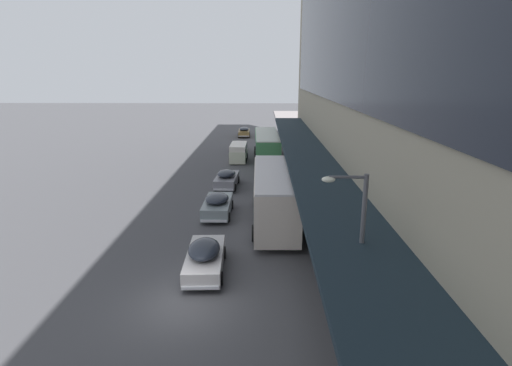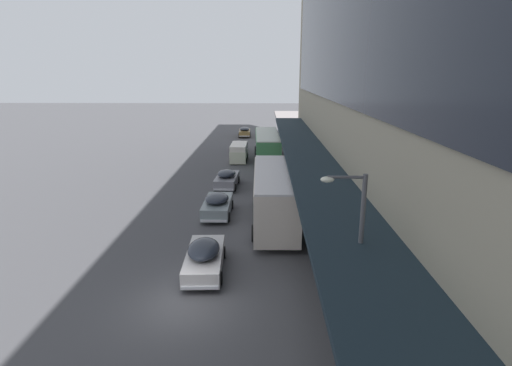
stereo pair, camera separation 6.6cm
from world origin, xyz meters
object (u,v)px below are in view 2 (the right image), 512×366
object	(u,v)px
sedan_second_mid	(238,146)
sedan_far_back	(217,205)
transit_bus_kerbside_front	(267,145)
fire_hydrant	(316,221)
sedan_second_near	(245,132)
sedan_trailing_near	(204,257)
transit_bus_kerbside_rear	(274,193)
sedan_oncoming_front	(227,179)
vw_van	(239,151)
pedestrian_at_kerb	(334,257)
street_lamp	(354,249)

from	to	relation	value
sedan_second_mid	sedan_far_back	distance (m)	23.08
transit_bus_kerbside_front	fire_hydrant	bearing A→B (deg)	-81.56
transit_bus_kerbside_front	sedan_second_near	bearing A→B (deg)	100.48
fire_hydrant	sedan_trailing_near	bearing A→B (deg)	-136.90
transit_bus_kerbside_rear	transit_bus_kerbside_front	bearing A→B (deg)	90.99
transit_bus_kerbside_rear	sedan_oncoming_front	world-z (taller)	transit_bus_kerbside_rear
sedan_second_mid	fire_hydrant	bearing A→B (deg)	-75.56
sedan_second_mid	vw_van	size ratio (longest dim) A/B	1.05
transit_bus_kerbside_rear	fire_hydrant	world-z (taller)	transit_bus_kerbside_rear
sedan_second_mid	vw_van	distance (m)	5.28
sedan_oncoming_front	sedan_far_back	bearing A→B (deg)	-90.07
sedan_trailing_near	pedestrian_at_kerb	xyz separation A→B (m)	(6.22, -0.76, 0.39)
vw_van	transit_bus_kerbside_rear	bearing A→B (deg)	-79.70
sedan_second_near	street_lamp	bearing A→B (deg)	-83.06
transit_bus_kerbside_front	pedestrian_at_kerb	xyz separation A→B (m)	(2.97, -26.74, -0.62)
transit_bus_kerbside_front	transit_bus_kerbside_rear	distance (m)	19.08
sedan_oncoming_front	vw_van	world-z (taller)	vw_van
sedan_oncoming_front	vw_van	distance (m)	10.74
sedan_trailing_near	street_lamp	xyz separation A→B (m)	(5.94, -5.59, 3.04)
sedan_second_mid	sedan_far_back	bearing A→B (deg)	-89.96
sedan_far_back	pedestrian_at_kerb	xyz separation A→B (m)	(6.50, -8.91, 0.41)
vw_van	street_lamp	xyz separation A→B (m)	(5.82, -31.58, 2.73)
transit_bus_kerbside_rear	sedan_trailing_near	bearing A→B (deg)	-117.41
transit_bus_kerbside_front	sedan_far_back	xyz separation A→B (m)	(-3.53, -17.83, -1.03)
pedestrian_at_kerb	sedan_second_near	bearing A→B (deg)	98.03
pedestrian_at_kerb	fire_hydrant	xyz separation A→B (m)	(0.02, 6.60, -0.69)
sedan_far_back	transit_bus_kerbside_front	bearing A→B (deg)	78.79
street_lamp	pedestrian_at_kerb	bearing A→B (deg)	86.66
transit_bus_kerbside_rear	sedan_oncoming_front	distance (m)	9.28
transit_bus_kerbside_rear	sedan_second_mid	bearing A→B (deg)	99.07
sedan_second_near	sedan_far_back	bearing A→B (deg)	-90.24
transit_bus_kerbside_rear	fire_hydrant	size ratio (longest dim) A/B	14.77
sedan_oncoming_front	transit_bus_kerbside_rear	bearing A→B (deg)	-65.21
transit_bus_kerbside_front	transit_bus_kerbside_rear	bearing A→B (deg)	-89.01
sedan_oncoming_front	sedan_second_near	bearing A→B (deg)	89.72
sedan_far_back	pedestrian_at_kerb	size ratio (longest dim) A/B	2.39
transit_bus_kerbside_front	sedan_second_mid	distance (m)	6.43
street_lamp	vw_van	bearing A→B (deg)	100.45
transit_bus_kerbside_front	sedan_oncoming_front	world-z (taller)	transit_bus_kerbside_front
transit_bus_kerbside_front	street_lamp	world-z (taller)	street_lamp
transit_bus_kerbside_front	sedan_trailing_near	size ratio (longest dim) A/B	2.36
sedan_second_near	sedan_second_mid	bearing A→B (deg)	-90.74
sedan_oncoming_front	sedan_far_back	size ratio (longest dim) A/B	0.99
sedan_second_near	vw_van	world-z (taller)	vw_van
sedan_oncoming_front	sedan_trailing_near	distance (m)	15.25
street_lamp	fire_hydrant	distance (m)	11.91
vw_van	pedestrian_at_kerb	size ratio (longest dim) A/B	2.46
sedan_far_back	vw_van	size ratio (longest dim) A/B	0.97
transit_bus_kerbside_rear	sedan_second_mid	size ratio (longest dim) A/B	2.16
transit_bus_kerbside_rear	sedan_trailing_near	size ratio (longest dim) A/B	2.17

